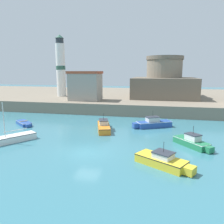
% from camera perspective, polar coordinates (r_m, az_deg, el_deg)
% --- Properties ---
extents(ground_plane, '(200.00, 200.00, 0.00)m').
position_cam_1_polar(ground_plane, '(22.78, -6.46, -10.28)').
color(ground_plane, teal).
extents(quay_seawall, '(120.00, 40.00, 2.15)m').
position_cam_1_polar(quay_seawall, '(59.00, 5.28, 3.73)').
color(quay_seawall, gray).
rests_on(quay_seawall, ground).
extents(motorboat_orange_0, '(3.04, 5.99, 2.38)m').
position_cam_1_polar(motorboat_orange_0, '(30.52, -2.21, -3.72)').
color(motorboat_orange_0, orange).
rests_on(motorboat_orange_0, ground).
extents(sailboat_white_1, '(4.68, 5.99, 4.73)m').
position_cam_1_polar(sailboat_white_1, '(27.92, -25.48, -6.42)').
color(sailboat_white_1, white).
rests_on(sailboat_white_1, ground).
extents(motorboat_yellow_2, '(5.17, 3.88, 2.19)m').
position_cam_1_polar(motorboat_yellow_2, '(19.80, 13.13, -12.27)').
color(motorboat_yellow_2, yellow).
rests_on(motorboat_yellow_2, ground).
extents(motorboat_green_3, '(3.88, 4.38, 2.33)m').
position_cam_1_polar(motorboat_green_3, '(25.54, 20.21, -7.34)').
color(motorboat_green_3, '#237A4C').
rests_on(motorboat_green_3, ground).
extents(dinghy_blue_4, '(3.87, 3.39, 0.60)m').
position_cam_1_polar(dinghy_blue_4, '(36.06, -22.00, -2.69)').
color(dinghy_blue_4, '#284C9E').
rests_on(dinghy_blue_4, ground).
extents(motorboat_blue_5, '(5.77, 3.85, 2.48)m').
position_cam_1_polar(motorboat_blue_5, '(32.61, 10.63, -2.91)').
color(motorboat_blue_5, '#284C9E').
rests_on(motorboat_blue_5, ground).
extents(fortress, '(14.03, 14.03, 9.30)m').
position_cam_1_polar(fortress, '(52.37, 13.37, 7.35)').
color(fortress, '#685E4F').
rests_on(fortress, quay_seawall).
extents(lighthouse, '(2.17, 2.17, 14.27)m').
position_cam_1_polar(lighthouse, '(54.06, -13.26, 11.39)').
color(lighthouse, silver).
rests_on(lighthouse, quay_seawall).
extents(harbor_shed_mid_row, '(6.47, 4.77, 5.96)m').
position_cam_1_polar(harbor_shed_mid_row, '(45.84, -6.97, 6.85)').
color(harbor_shed_mid_row, gray).
rests_on(harbor_shed_mid_row, quay_seawall).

